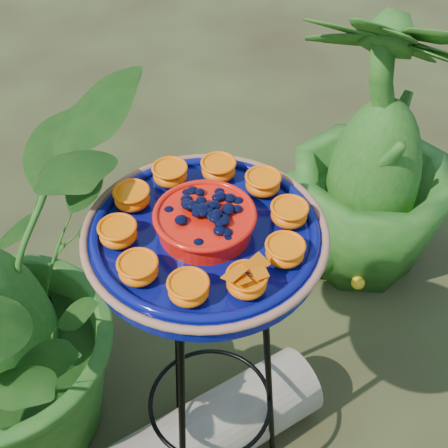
% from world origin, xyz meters
% --- Properties ---
extents(tripod_stand, '(0.33, 0.33, 0.81)m').
position_xyz_m(tripod_stand, '(-0.02, 0.14, 0.49)').
color(tripod_stand, black).
rests_on(tripod_stand, ground).
extents(feeder_dish, '(0.46, 0.46, 0.10)m').
position_xyz_m(feeder_dish, '(-0.02, 0.14, 0.85)').
color(feeder_dish, '#080D5E').
rests_on(feeder_dish, tripod_stand).
extents(driftwood_log, '(0.57, 0.22, 0.19)m').
position_xyz_m(driftwood_log, '(0.00, 0.16, 0.09)').
color(driftwood_log, gray).
rests_on(driftwood_log, ground).
extents(shrub_back_right, '(0.75, 0.75, 0.94)m').
position_xyz_m(shrub_back_right, '(0.77, 0.55, 0.47)').
color(shrub_back_right, '#1A5115').
rests_on(shrub_back_right, ground).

